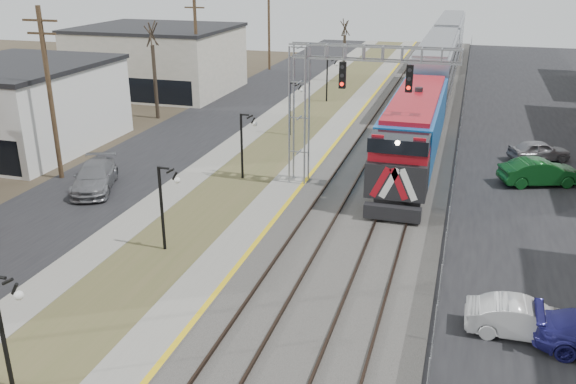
% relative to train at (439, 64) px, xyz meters
% --- Properties ---
extents(street_west, '(7.00, 120.00, 0.04)m').
position_rel_train_xyz_m(street_west, '(-17.00, -21.53, -2.86)').
color(street_west, black).
rests_on(street_west, ground).
extents(sidewalk, '(2.00, 120.00, 0.08)m').
position_rel_train_xyz_m(sidewalk, '(-12.50, -21.53, -2.84)').
color(sidewalk, gray).
rests_on(sidewalk, ground).
extents(grass_median, '(4.00, 120.00, 0.06)m').
position_rel_train_xyz_m(grass_median, '(-9.50, -21.53, -2.85)').
color(grass_median, '#4B4E2A').
rests_on(grass_median, ground).
extents(platform, '(2.00, 120.00, 0.24)m').
position_rel_train_xyz_m(platform, '(-6.50, -21.53, -2.76)').
color(platform, gray).
rests_on(platform, ground).
extents(ballast_bed, '(8.00, 120.00, 0.20)m').
position_rel_train_xyz_m(ballast_bed, '(-1.50, -21.53, -2.78)').
color(ballast_bed, '#595651').
rests_on(ballast_bed, ground).
extents(platform_edge, '(0.24, 120.00, 0.01)m').
position_rel_train_xyz_m(platform_edge, '(-5.62, -21.53, -2.64)').
color(platform_edge, gold).
rests_on(platform_edge, platform).
extents(track_near, '(1.58, 120.00, 0.15)m').
position_rel_train_xyz_m(track_near, '(-3.50, -21.53, -2.61)').
color(track_near, '#2D2119').
rests_on(track_near, ballast_bed).
extents(track_far, '(1.58, 120.00, 0.15)m').
position_rel_train_xyz_m(track_far, '(-0.00, -21.53, -2.61)').
color(track_far, '#2D2119').
rests_on(track_far, ballast_bed).
extents(train, '(3.00, 63.05, 5.33)m').
position_rel_train_xyz_m(train, '(0.00, 0.00, 0.00)').
color(train, '#155BAE').
rests_on(train, ground).
extents(signal_gantry, '(9.00, 1.07, 8.15)m').
position_rel_train_xyz_m(signal_gantry, '(-4.28, -28.53, 2.70)').
color(signal_gantry, gray).
rests_on(signal_gantry, ground).
extents(lampposts, '(0.14, 62.14, 4.00)m').
position_rel_train_xyz_m(lampposts, '(-9.50, -38.24, -0.88)').
color(lampposts, black).
rests_on(lampposts, ground).
extents(utility_poles, '(0.28, 80.28, 10.00)m').
position_rel_train_xyz_m(utility_poles, '(-20.00, -31.53, 2.12)').
color(utility_poles, '#4C3823').
rests_on(utility_poles, ground).
extents(fence, '(0.04, 120.00, 1.60)m').
position_rel_train_xyz_m(fence, '(2.70, -21.53, -2.08)').
color(fence, gray).
rests_on(fence, ground).
extents(bare_trees, '(12.30, 42.30, 5.95)m').
position_rel_train_xyz_m(bare_trees, '(-18.16, -17.61, -0.18)').
color(bare_trees, '#382D23').
rests_on(bare_trees, ground).
extents(car_lot_b, '(3.96, 1.46, 1.29)m').
position_rel_train_xyz_m(car_lot_b, '(5.62, -41.07, -2.24)').
color(car_lot_b, silver).
rests_on(car_lot_b, ground).
extents(car_lot_e, '(4.21, 3.02, 1.33)m').
position_rel_train_xyz_m(car_lot_e, '(7.79, -19.73, -2.22)').
color(car_lot_e, gray).
rests_on(car_lot_e, ground).
extents(car_lot_f, '(4.88, 3.08, 1.52)m').
position_rel_train_xyz_m(car_lot_f, '(7.46, -24.63, -2.12)').
color(car_lot_f, '#0E4719').
rests_on(car_lot_f, ground).
extents(car_street_b, '(3.89, 5.51, 1.48)m').
position_rel_train_xyz_m(car_street_b, '(-16.89, -32.68, -2.14)').
color(car_street_b, slate).
rests_on(car_street_b, ground).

